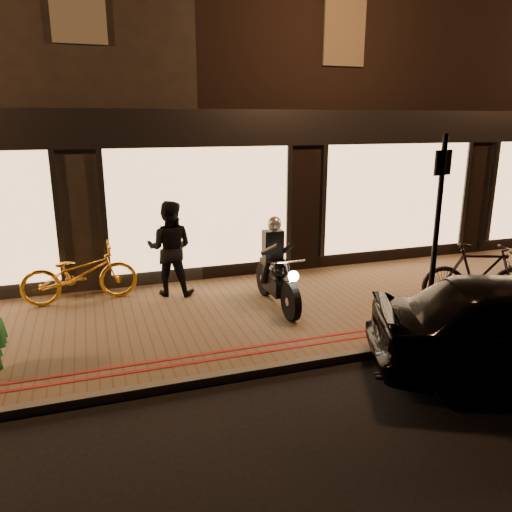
{
  "coord_description": "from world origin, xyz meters",
  "views": [
    {
      "loc": [
        -2.11,
        -5.63,
        3.3
      ],
      "look_at": [
        0.48,
        1.99,
        1.1
      ],
      "focal_mm": 35.0,
      "sensor_mm": 36.0,
      "label": 1
    }
  ],
  "objects": [
    {
      "name": "sidewalk",
      "position": [
        0.0,
        2.0,
        0.06
      ],
      "size": [
        50.0,
        4.0,
        0.12
      ],
      "primitive_type": "cube",
      "color": "brown",
      "rests_on": "ground"
    },
    {
      "name": "motorcycle",
      "position": [
        0.9,
        2.12,
        0.73
      ],
      "size": [
        0.6,
        1.94,
        1.59
      ],
      "rotation": [
        0.0,
        0.0,
        -0.01
      ],
      "color": "black",
      "rests_on": "sidewalk"
    },
    {
      "name": "building_row",
      "position": [
        -0.0,
        8.99,
        4.25
      ],
      "size": [
        48.0,
        10.11,
        8.5
      ],
      "color": "black",
      "rests_on": "ground"
    },
    {
      "name": "person_dark",
      "position": [
        -0.75,
        3.33,
        1.01
      ],
      "size": [
        1.04,
        0.93,
        1.77
      ],
      "primitive_type": "imported",
      "rotation": [
        0.0,
        0.0,
        2.78
      ],
      "color": "black",
      "rests_on": "sidewalk"
    },
    {
      "name": "sign_post",
      "position": [
        2.67,
        0.25,
        1.8
      ],
      "size": [
        0.34,
        0.13,
        3.0
      ],
      "rotation": [
        0.0,
        0.0,
        0.28
      ],
      "color": "black",
      "rests_on": "sidewalk"
    },
    {
      "name": "kerb_stone",
      "position": [
        0.0,
        0.05,
        0.06
      ],
      "size": [
        50.0,
        0.14,
        0.12
      ],
      "primitive_type": "cube",
      "color": "#59544C",
      "rests_on": "ground"
    },
    {
      "name": "red_kerb_lines",
      "position": [
        0.0,
        0.55,
        0.12
      ],
      "size": [
        50.0,
        0.26,
        0.01
      ],
      "color": "maroon",
      "rests_on": "sidewalk"
    },
    {
      "name": "bicycle_dark",
      "position": [
        4.2,
        0.93,
        0.69
      ],
      "size": [
        1.96,
        1.22,
        1.14
      ],
      "primitive_type": "imported",
      "rotation": [
        0.0,
        0.0,
        1.18
      ],
      "color": "black",
      "rests_on": "sidewalk"
    },
    {
      "name": "bicycle_gold",
      "position": [
        -2.36,
        3.45,
        0.65
      ],
      "size": [
        2.04,
        0.82,
        1.05
      ],
      "primitive_type": "imported",
      "rotation": [
        0.0,
        0.0,
        1.63
      ],
      "color": "gold",
      "rests_on": "sidewalk"
    },
    {
      "name": "ground",
      "position": [
        0.0,
        0.0,
        0.0
      ],
      "size": [
        90.0,
        90.0,
        0.0
      ],
      "primitive_type": "plane",
      "color": "black",
      "rests_on": "ground"
    }
  ]
}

